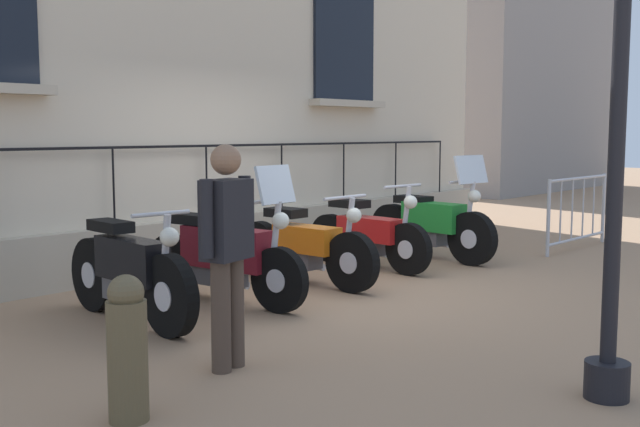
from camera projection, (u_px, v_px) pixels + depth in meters
name	position (u px, v px, depth m)	size (l,w,h in m)	color
ground_plane	(331.00, 288.00, 8.14)	(60.00, 60.00, 0.00)	#9E7A5B
motorcycle_black	(130.00, 274.00, 6.61)	(1.98, 0.54, 1.03)	black
motorcycle_maroon	(224.00, 257.00, 7.40)	(2.08, 0.56, 1.38)	black
motorcycle_orange	(304.00, 248.00, 8.33)	(2.04, 0.67, 1.02)	black
motorcycle_red	(368.00, 235.00, 9.29)	(1.92, 0.66, 1.06)	black
motorcycle_green	(432.00, 225.00, 9.97)	(2.04, 0.70, 1.39)	black
crowd_barrier	(578.00, 210.00, 10.80)	(0.09, 1.89, 1.05)	#B7B7BF
bollard	(127.00, 348.00, 4.36)	(0.23, 0.23, 0.87)	brown
pedestrian_standing	(227.00, 245.00, 5.28)	(0.29, 0.52, 1.60)	#47382D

